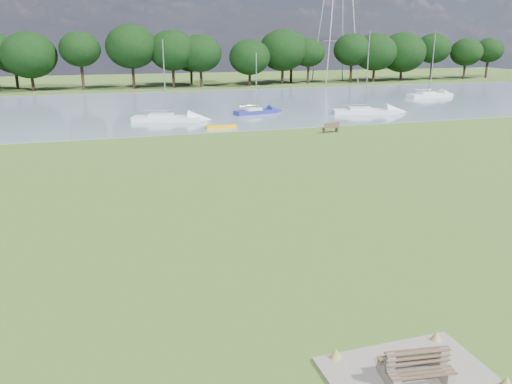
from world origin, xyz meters
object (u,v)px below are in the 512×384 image
object	(u,v)px
sailboat_1	(166,117)
sailboat_3	(256,110)
riverbank_bench	(331,127)
sailboat_2	(364,110)
kayak	(221,127)
sailboat_5	(429,94)
bench_pair	(416,367)

from	to	relation	value
sailboat_1	sailboat_3	world-z (taller)	sailboat_1
riverbank_bench	sailboat_2	distance (m)	13.49
riverbank_bench	sailboat_1	bearing A→B (deg)	136.79
riverbank_bench	kayak	world-z (taller)	riverbank_bench
riverbank_bench	sailboat_3	distance (m)	13.84
sailboat_1	sailboat_5	size ratio (longest dim) A/B	0.87
sailboat_2	sailboat_3	bearing A→B (deg)	178.89
riverbank_bench	bench_pair	bearing A→B (deg)	-116.21
bench_pair	sailboat_3	xyz separation A→B (m)	(10.29, 46.39, -0.00)
bench_pair	sailboat_5	distance (m)	68.64
sailboat_3	sailboat_5	size ratio (longest dim) A/B	0.71
riverbank_bench	sailboat_2	size ratio (longest dim) A/B	0.17
sailboat_2	sailboat_1	bearing A→B (deg)	-168.15
riverbank_bench	sailboat_5	bearing A→B (deg)	35.97
bench_pair	sailboat_3	world-z (taller)	sailboat_3
bench_pair	sailboat_2	world-z (taller)	sailboat_2
riverbank_bench	sailboat_3	xyz separation A→B (m)	(-3.10, 13.49, -0.02)
bench_pair	kayak	xyz separation A→B (m)	(4.17, 38.00, -0.27)
bench_pair	kayak	size ratio (longest dim) A/B	0.61
bench_pair	sailboat_2	distance (m)	48.42
bench_pair	riverbank_bench	size ratio (longest dim) A/B	1.12
kayak	sailboat_5	xyz separation A→B (m)	(36.16, 17.53, 0.36)
kayak	sailboat_3	world-z (taller)	sailboat_3
kayak	sailboat_3	xyz separation A→B (m)	(6.12, 8.39, 0.27)
kayak	sailboat_5	size ratio (longest dim) A/B	0.31
bench_pair	sailboat_1	bearing A→B (deg)	98.46
sailboat_5	bench_pair	bearing A→B (deg)	-130.64
riverbank_bench	sailboat_2	xyz separation A→B (m)	(9.04, 10.02, 0.00)
bench_pair	sailboat_5	bearing A→B (deg)	61.96
sailboat_3	riverbank_bench	bearing A→B (deg)	-90.20
riverbank_bench	sailboat_2	bearing A→B (deg)	43.87
sailboat_3	sailboat_2	bearing A→B (deg)	-29.10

